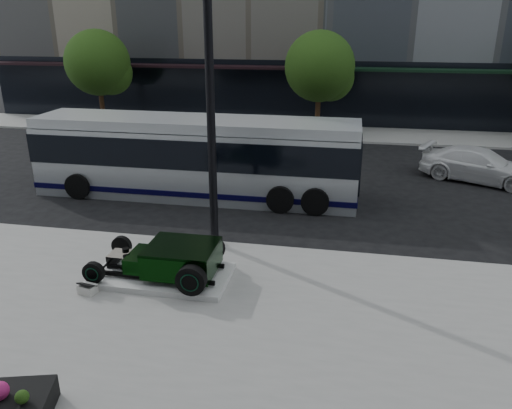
% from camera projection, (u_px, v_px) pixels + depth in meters
% --- Properties ---
extents(ground, '(120.00, 120.00, 0.00)m').
position_uv_depth(ground, '(256.00, 222.00, 16.57)').
color(ground, black).
rests_on(ground, ground).
extents(sidewalk_far, '(70.00, 4.00, 0.12)m').
position_uv_depth(sidewalk_far, '(301.00, 132.00, 29.43)').
color(sidewalk_far, gray).
rests_on(sidewalk_far, ground).
extents(street_trees, '(29.80, 3.80, 5.70)m').
position_uv_depth(street_trees, '(322.00, 69.00, 27.08)').
color(street_trees, black).
rests_on(street_trees, sidewalk_far).
extents(display_plinth, '(3.40, 1.80, 0.15)m').
position_uv_depth(display_plinth, '(163.00, 275.00, 12.68)').
color(display_plinth, silver).
rests_on(display_plinth, sidewalk_near).
extents(hot_rod, '(3.22, 2.00, 0.81)m').
position_uv_depth(hot_rod, '(174.00, 259.00, 12.45)').
color(hot_rod, black).
rests_on(hot_rod, display_plinth).
extents(info_plaque, '(0.45, 0.38, 0.31)m').
position_uv_depth(info_plaque, '(87.00, 289.00, 11.96)').
color(info_plaque, silver).
rests_on(info_plaque, sidewalk_near).
extents(lamppost, '(0.42, 0.42, 7.67)m').
position_uv_depth(lamppost, '(211.00, 124.00, 13.41)').
color(lamppost, black).
rests_on(lamppost, sidewalk_near).
extents(transit_bus, '(12.12, 2.88, 2.92)m').
position_uv_depth(transit_bus, '(196.00, 157.00, 18.64)').
color(transit_bus, silver).
rests_on(transit_bus, ground).
extents(white_sedan, '(5.04, 3.65, 1.35)m').
position_uv_depth(white_sedan, '(479.00, 165.00, 20.51)').
color(white_sedan, white).
rests_on(white_sedan, ground).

